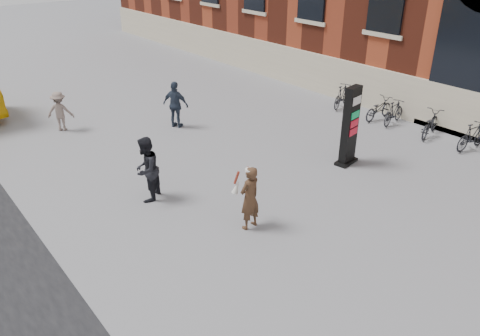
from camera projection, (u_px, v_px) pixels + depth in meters
ground at (274, 223)px, 12.22m from camera, size 100.00×100.00×0.00m
info_pylon at (350, 126)px, 14.89m from camera, size 0.89×0.55×2.60m
woman at (249, 197)px, 11.68m from camera, size 0.69×0.64×1.72m
pedestrian_a at (146, 169)px, 12.94m from camera, size 1.16×1.12×1.88m
pedestrian_b at (60, 111)px, 17.77m from camera, size 1.13×1.03×1.52m
pedestrian_c at (176, 105)px, 18.00m from camera, size 0.91×1.15×1.82m
bike_3 at (472, 136)px, 16.27m from camera, size 1.67×0.63×0.98m
bike_4 at (430, 124)px, 17.40m from camera, size 1.87×1.07×0.93m
bike_5 at (394, 112)px, 18.50m from camera, size 1.64×0.71×0.95m
bike_6 at (379, 109)px, 19.02m from camera, size 1.71×0.67×0.89m
bike_7 at (342, 96)px, 20.34m from camera, size 1.72×0.99×1.00m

